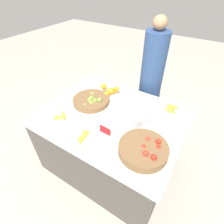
{
  "coord_description": "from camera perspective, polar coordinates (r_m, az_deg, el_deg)",
  "views": [
    {
      "loc": [
        0.73,
        -1.17,
        1.96
      ],
      "look_at": [
        0.0,
        0.0,
        0.82
      ],
      "focal_mm": 28.0,
      "sensor_mm": 36.0,
      "label": 1
    }
  ],
  "objects": [
    {
      "name": "tomato_basket",
      "position": [
        1.49,
        10.21,
        -11.88
      ],
      "size": [
        0.41,
        0.41,
        0.11
      ],
      "color": "brown",
      "rests_on": "market_table"
    },
    {
      "name": "vendor_person",
      "position": [
        2.42,
        12.31,
        8.35
      ],
      "size": [
        0.29,
        0.29,
        1.6
      ],
      "color": "navy",
      "rests_on": "ground_plane"
    },
    {
      "name": "market_table",
      "position": [
        2.09,
        0.0,
        -9.23
      ],
      "size": [
        1.46,
        1.17,
        0.77
      ],
      "color": "#4C4742",
      "rests_on": "ground_plane"
    },
    {
      "name": "banana_bunch_front_right",
      "position": [
        1.98,
        18.74,
        1.18
      ],
      "size": [
        0.15,
        0.18,
        0.06
      ],
      "color": "gold",
      "rests_on": "market_table"
    },
    {
      "name": "lime_bowl",
      "position": [
        2.0,
        -6.78,
        3.78
      ],
      "size": [
        0.41,
        0.41,
        0.1
      ],
      "color": "brown",
      "rests_on": "market_table"
    },
    {
      "name": "price_sign",
      "position": [
        1.61,
        -2.33,
        -5.97
      ],
      "size": [
        0.12,
        0.01,
        0.08
      ],
      "rotation": [
        0.0,
        0.0,
        -0.04
      ],
      "color": "red",
      "rests_on": "market_table"
    },
    {
      "name": "ground_plane",
      "position": [
        2.4,
        0.0,
        -15.33
      ],
      "size": [
        12.0,
        12.0,
        0.0
      ],
      "primitive_type": "plane",
      "color": "#ADA599"
    },
    {
      "name": "metal_bowl",
      "position": [
        1.79,
        6.99,
        -0.47
      ],
      "size": [
        0.36,
        0.36,
        0.09
      ],
      "color": "#B7B7BF",
      "rests_on": "market_table"
    },
    {
      "name": "banana_bunch_middle_left",
      "position": [
        1.62,
        -9.33,
        -7.69
      ],
      "size": [
        0.11,
        0.19,
        0.03
      ],
      "color": "gold",
      "rests_on": "market_table"
    },
    {
      "name": "orange_pile",
      "position": [
        2.12,
        -0.74,
        7.01
      ],
      "size": [
        0.22,
        0.18,
        0.13
      ],
      "color": "orange",
      "rests_on": "market_table"
    },
    {
      "name": "banana_bunch_back_center",
      "position": [
        1.86,
        -16.42,
        -1.51
      ],
      "size": [
        0.14,
        0.17,
        0.03
      ],
      "color": "gold",
      "rests_on": "market_table"
    }
  ]
}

